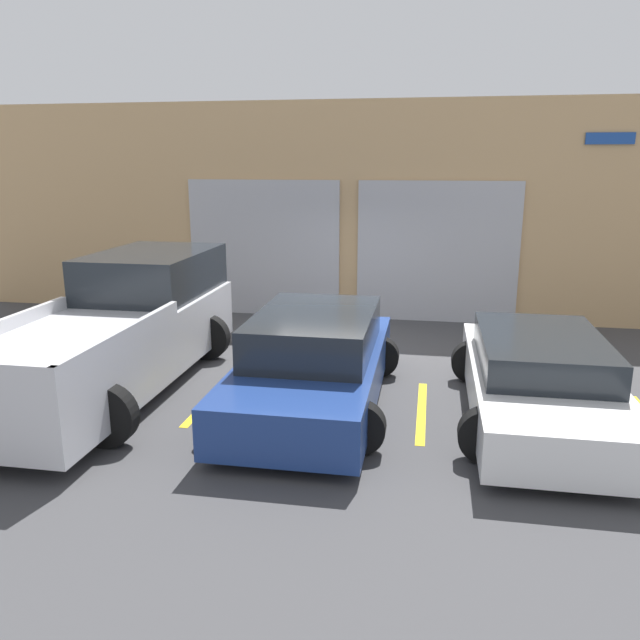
# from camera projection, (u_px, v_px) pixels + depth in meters

# --- Properties ---
(ground_plane) EXTENTS (28.00, 28.00, 0.00)m
(ground_plane) POSITION_uv_depth(u_px,v_px,m) (337.00, 358.00, 10.86)
(ground_plane) COLOR #3D3D3F
(shophouse_building) EXTENTS (17.59, 0.68, 4.56)m
(shophouse_building) POSITION_uv_depth(u_px,v_px,m) (360.00, 212.00, 13.44)
(shophouse_building) COLOR tan
(shophouse_building) RESTS_ON ground
(pickup_truck) EXTENTS (2.40, 5.60, 1.88)m
(pickup_truck) POSITION_uv_depth(u_px,v_px,m) (122.00, 329.00, 9.42)
(pickup_truck) COLOR silver
(pickup_truck) RESTS_ON ground
(sedan_white) EXTENTS (2.18, 4.38, 1.13)m
(sedan_white) POSITION_uv_depth(u_px,v_px,m) (539.00, 380.00, 8.18)
(sedan_white) COLOR white
(sedan_white) RESTS_ON ground
(sedan_side) EXTENTS (2.23, 4.47, 1.30)m
(sedan_side) POSITION_uv_depth(u_px,v_px,m) (314.00, 362.00, 8.68)
(sedan_side) COLOR navy
(sedan_side) RESTS_ON ground
(parking_stripe_far_left) EXTENTS (0.12, 2.20, 0.01)m
(parking_stripe_far_left) POSITION_uv_depth(u_px,v_px,m) (25.00, 384.00, 9.57)
(parking_stripe_far_left) COLOR gold
(parking_stripe_far_left) RESTS_ON ground
(parking_stripe_left) EXTENTS (0.12, 2.20, 0.01)m
(parking_stripe_left) POSITION_uv_depth(u_px,v_px,m) (212.00, 397.00, 9.06)
(parking_stripe_left) COLOR gold
(parking_stripe_left) RESTS_ON ground
(parking_stripe_centre) EXTENTS (0.12, 2.20, 0.01)m
(parking_stripe_centre) POSITION_uv_depth(u_px,v_px,m) (422.00, 411.00, 8.55)
(parking_stripe_centre) COLOR gold
(parking_stripe_centre) RESTS_ON ground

